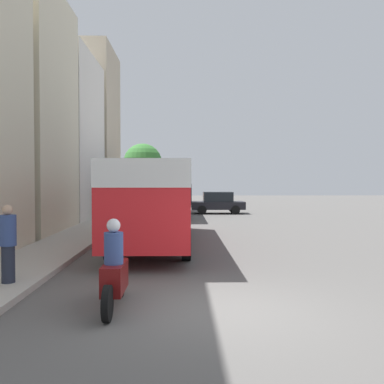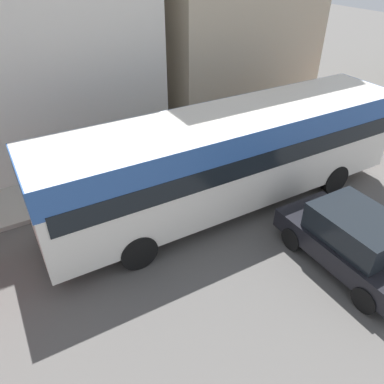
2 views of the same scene
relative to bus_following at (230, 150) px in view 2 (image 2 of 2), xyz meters
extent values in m
cube|color=silver|center=(-7.23, -3.48, 3.07)|extent=(5.82, 7.23, 10.12)
cube|color=silver|center=(0.00, 0.00, -0.21)|extent=(2.43, 11.31, 2.56)
cube|color=#2D569E|center=(0.00, 0.00, 0.69)|extent=(2.46, 11.36, 0.77)
cube|color=black|center=(0.00, 0.00, 0.11)|extent=(2.48, 10.85, 0.56)
cylinder|color=black|center=(-1.12, 3.50, -1.49)|extent=(0.28, 1.00, 1.00)
cylinder|color=black|center=(1.12, 3.50, -1.49)|extent=(0.28, 1.00, 1.00)
cylinder|color=black|center=(-1.12, -3.50, -1.49)|extent=(0.28, 1.00, 1.00)
cylinder|color=black|center=(1.12, -3.50, -1.49)|extent=(0.28, 1.00, 1.00)
cube|color=black|center=(3.75, 1.25, -1.39)|extent=(3.87, 1.83, 0.55)
cube|color=black|center=(3.75, 1.25, -0.76)|extent=(2.13, 1.61, 0.71)
cylinder|color=black|center=(4.95, 0.41, -1.67)|extent=(0.64, 0.22, 0.64)
cylinder|color=black|center=(2.55, 2.09, -1.67)|extent=(0.64, 0.22, 0.64)
cylinder|color=black|center=(2.55, 0.41, -1.67)|extent=(0.64, 0.22, 0.64)
camera|label=1|loc=(1.17, -30.04, 0.47)|focal=40.00mm
camera|label=2|loc=(7.90, -5.80, 5.07)|focal=35.00mm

